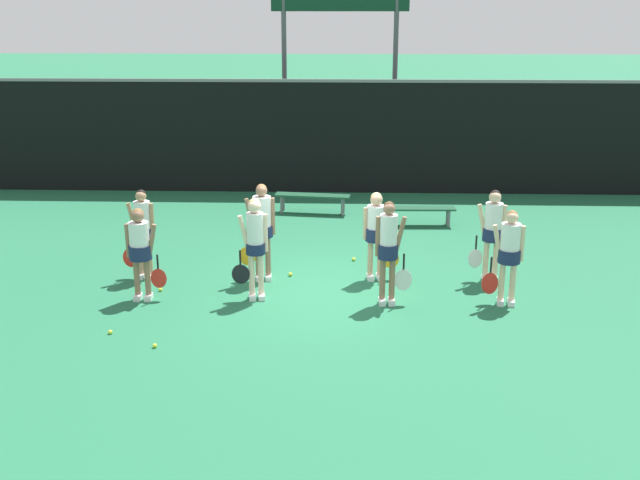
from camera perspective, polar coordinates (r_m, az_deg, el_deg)
name	(u,v)px	position (r m, az deg, el deg)	size (l,w,h in m)	color
ground_plane	(320,290)	(13.35, 0.03, -3.80)	(140.00, 140.00, 0.00)	#216642
fence_windscreen	(330,136)	(20.07, 0.78, 7.90)	(60.00, 0.08, 3.02)	black
scoreboard	(340,5)	(21.64, 1.54, 17.46)	(3.82, 0.15, 6.19)	#515156
bench_courtside	(419,210)	(17.29, 7.53, 2.28)	(1.67, 0.40, 0.43)	#19472D
bench_far	(312,197)	(18.17, -0.58, 3.28)	(1.85, 0.57, 0.47)	#19472D
player_0	(140,246)	(12.97, -13.54, -0.47)	(0.66, 0.39, 1.61)	#8C664C
player_1	(255,240)	(12.65, -4.99, 0.01)	(0.62, 0.34, 1.78)	beige
player_2	(389,245)	(12.45, 5.25, -0.38)	(0.63, 0.34, 1.78)	#8C664C
player_3	(509,250)	(12.79, 14.22, -0.74)	(0.65, 0.37, 1.64)	beige
player_4	(143,227)	(14.00, -13.36, 0.94)	(0.63, 0.34, 1.68)	tan
player_5	(262,224)	(13.56, -4.45, 1.25)	(0.67, 0.38, 1.80)	#8C664C
player_6	(376,228)	(13.60, 4.31, 0.88)	(0.67, 0.38, 1.64)	tan
player_7	(493,228)	(13.81, 13.01, 0.90)	(0.63, 0.36, 1.71)	beige
tennis_ball_0	(290,274)	(14.01, -2.27, -2.62)	(0.07, 0.07, 0.07)	#CCE033
tennis_ball_1	(160,289)	(13.56, -12.06, -3.70)	(0.07, 0.07, 0.07)	#CCE033
tennis_ball_2	(155,346)	(11.41, -12.48, -7.87)	(0.07, 0.07, 0.07)	#CCE033
tennis_ball_3	(110,332)	(12.03, -15.69, -6.76)	(0.07, 0.07, 0.07)	#CCE033
tennis_ball_4	(354,259)	(14.84, 2.59, -1.47)	(0.07, 0.07, 0.07)	#CCE033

